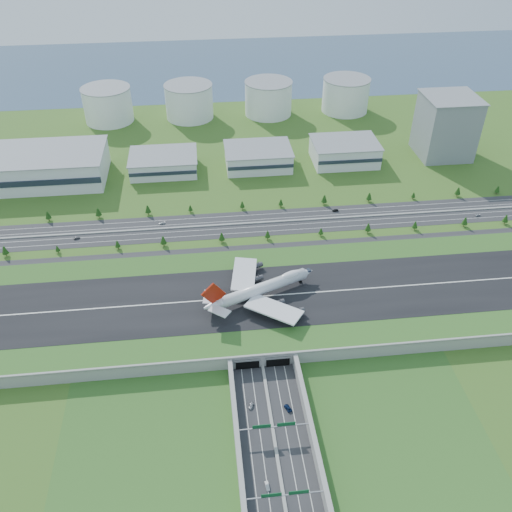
{
  "coord_description": "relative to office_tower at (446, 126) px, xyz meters",
  "views": [
    {
      "loc": [
        -26.48,
        -253.2,
        230.98
      ],
      "look_at": [
        5.79,
        35.0,
        13.55
      ],
      "focal_mm": 38.0,
      "sensor_mm": 36.0,
      "label": 1
    }
  ],
  "objects": [
    {
      "name": "underpass_road",
      "position": [
        -200.0,
        -294.42,
        -24.07
      ],
      "size": [
        38.8,
        120.4,
        8.0
      ],
      "color": "#28282B",
      "rests_on": "ground"
    },
    {
      "name": "north_expressway",
      "position": [
        -200.0,
        -100.0,
        -27.44
      ],
      "size": [
        560.0,
        36.0,
        0.12
      ],
      "primitive_type": "cube",
      "color": "#28282B",
      "rests_on": "ground"
    },
    {
      "name": "boeing_747",
      "position": [
        -195.26,
        -195.36,
        -12.71
      ],
      "size": [
        73.49,
        68.06,
        24.08
      ],
      "rotation": [
        0.0,
        0.0,
        0.39
      ],
      "color": "silver",
      "rests_on": "airfield_deck"
    },
    {
      "name": "bay_water",
      "position": [
        -200.0,
        285.0,
        -27.47
      ],
      "size": [
        1200.0,
        260.0,
        0.06
      ],
      "primitive_type": "cube",
      "color": "#374E69",
      "rests_on": "ground"
    },
    {
      "name": "hangar_mid_c",
      "position": [
        -95.0,
        -5.0,
        -18.0
      ],
      "size": [
        58.0,
        42.0,
        19.0
      ],
      "primitive_type": "cube",
      "color": "silver",
      "rests_on": "ground"
    },
    {
      "name": "fuel_tank_c",
      "position": [
        -150.0,
        115.0,
        -10.0
      ],
      "size": [
        50.0,
        50.0,
        35.0
      ],
      "primitive_type": "cylinder",
      "color": "white",
      "rests_on": "ground"
    },
    {
      "name": "tree_row",
      "position": [
        -183.73,
        -99.48,
        -22.67
      ],
      "size": [
        507.42,
        48.67,
        8.48
      ],
      "color": "#3D2819",
      "rests_on": "ground"
    },
    {
      "name": "car_2",
      "position": [
        -190.51,
        -274.98,
        -26.64
      ],
      "size": [
        4.3,
        5.86,
        1.48
      ],
      "primitive_type": "imported",
      "rotation": [
        0.0,
        0.0,
        3.53
      ],
      "color": "#0C1B3E",
      "rests_on": "ground"
    },
    {
      "name": "hangar_mid_b",
      "position": [
        -175.0,
        -5.0,
        -19.0
      ],
      "size": [
        58.0,
        42.0,
        17.0
      ],
      "primitive_type": "cube",
      "color": "silver",
      "rests_on": "ground"
    },
    {
      "name": "car_4",
      "position": [
        -322.11,
        -106.18,
        -26.61
      ],
      "size": [
        4.88,
        3.25,
        1.54
      ],
      "primitive_type": "imported",
      "rotation": [
        0.0,
        0.0,
        1.92
      ],
      "color": "#5A595E",
      "rests_on": "ground"
    },
    {
      "name": "hangar_west",
      "position": [
        -370.0,
        -10.0,
        -15.0
      ],
      "size": [
        120.0,
        60.0,
        25.0
      ],
      "primitive_type": "cube",
      "color": "silver",
      "rests_on": "ground"
    },
    {
      "name": "fuel_tank_b",
      "position": [
        -235.0,
        115.0,
        -10.0
      ],
      "size": [
        50.0,
        50.0,
        35.0
      ],
      "primitive_type": "cylinder",
      "color": "white",
      "rests_on": "ground"
    },
    {
      "name": "fuel_tank_a",
      "position": [
        -320.0,
        115.0,
        -10.0
      ],
      "size": [
        50.0,
        50.0,
        35.0
      ],
      "primitive_type": "cylinder",
      "color": "white",
      "rests_on": "ground"
    },
    {
      "name": "ground",
      "position": [
        -200.0,
        -195.0,
        -27.5
      ],
      "size": [
        1200.0,
        1200.0,
        0.0
      ],
      "primitive_type": "plane",
      "color": "#305C1C",
      "rests_on": "ground"
    },
    {
      "name": "sign_gantry_far",
      "position": [
        -200.0,
        -325.04,
        -20.55
      ],
      "size": [
        38.7,
        0.7,
        9.8
      ],
      "color": "gray",
      "rests_on": "ground"
    },
    {
      "name": "car_6",
      "position": [
        -12.25,
        -108.73,
        -26.7
      ],
      "size": [
        5.24,
        3.09,
        1.37
      ],
      "primitive_type": "imported",
      "rotation": [
        0.0,
        0.0,
        1.75
      ],
      "color": "silver",
      "rests_on": "ground"
    },
    {
      "name": "airfield_deck",
      "position": [
        -200.0,
        -195.09,
        -23.38
      ],
      "size": [
        520.0,
        100.0,
        9.2
      ],
      "color": "gray",
      "rests_on": "ground"
    },
    {
      "name": "office_tower",
      "position": [
        0.0,
        0.0,
        0.0
      ],
      "size": [
        46.0,
        46.0,
        55.0
      ],
      "primitive_type": "cube",
      "color": "gray",
      "rests_on": "ground"
    },
    {
      "name": "sign_gantry_near",
      "position": [
        -200.0,
        -290.04,
        -20.55
      ],
      "size": [
        38.7,
        0.7,
        9.8
      ],
      "color": "gray",
      "rests_on": "ground"
    },
    {
      "name": "car_1",
      "position": [
        -206.61,
        -316.16,
        -26.63
      ],
      "size": [
        2.06,
        4.7,
        1.5
      ],
      "primitive_type": "imported",
      "rotation": [
        0.0,
        0.0,
        0.11
      ],
      "color": "silver",
      "rests_on": "ground"
    },
    {
      "name": "hangar_mid_a",
      "position": [
        -260.0,
        -5.0,
        -20.0
      ],
      "size": [
        58.0,
        42.0,
        15.0
      ],
      "primitive_type": "cube",
      "color": "silver",
      "rests_on": "ground"
    },
    {
      "name": "car_5",
      "position": [
        -122.52,
        -89.86,
        -26.59
      ],
      "size": [
        4.89,
        2.04,
        1.57
      ],
      "primitive_type": "imported",
      "rotation": [
        0.0,
        0.0,
        -1.49
      ],
      "color": "black",
      "rests_on": "ground"
    },
    {
      "name": "fuel_tank_d",
      "position": [
        -65.0,
        115.0,
        -10.0
      ],
      "size": [
        50.0,
        50.0,
        35.0
      ],
      "primitive_type": "cylinder",
      "color": "white",
      "rests_on": "ground"
    },
    {
      "name": "car_0",
      "position": [
        -209.19,
        -271.44,
        -26.62
      ],
      "size": [
        3.41,
        4.8,
        1.52
      ],
      "primitive_type": "imported",
      "rotation": [
        0.0,
        0.0,
        -0.41
      ],
      "color": "#AEAEB2",
      "rests_on": "ground"
    },
    {
      "name": "car_7",
      "position": [
        -259.89,
        -92.81,
        -26.64
      ],
      "size": [
        5.42,
        3.09,
        1.48
      ],
      "primitive_type": "imported",
      "rotation": [
        0.0,
        0.0,
        -1.36
      ],
      "color": "silver",
      "rests_on": "ground"
    }
  ]
}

